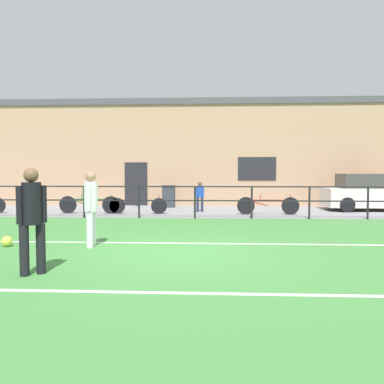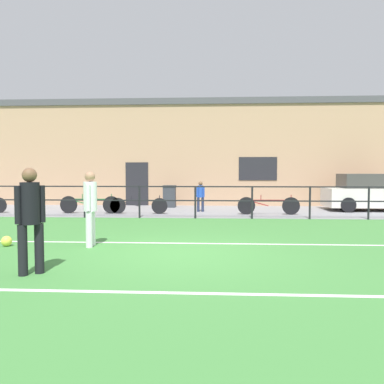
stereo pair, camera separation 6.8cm
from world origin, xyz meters
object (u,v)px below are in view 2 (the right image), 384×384
object	(u,v)px
player_striker	(90,204)
trash_bin_0	(169,196)
player_goalkeeper	(30,214)
bicycle_parked_0	(268,205)
soccer_ball_match	(7,241)
bicycle_parked_1	(90,204)
parked_car_red	(374,193)
bicycle_parked_3	(138,205)
spectator_child	(200,195)

from	to	relation	value
player_striker	trash_bin_0	xyz separation A→B (m)	(0.67, 9.37, -0.42)
player_goalkeeper	bicycle_parked_0	bearing A→B (deg)	21.39
player_striker	bicycle_parked_0	xyz separation A→B (m)	(4.79, 6.56, -0.58)
player_goalkeeper	soccer_ball_match	size ratio (longest dim) A/B	7.45
bicycle_parked_1	trash_bin_0	size ratio (longest dim) A/B	2.37
parked_car_red	trash_bin_0	bearing A→B (deg)	173.76
parked_car_red	bicycle_parked_3	distance (m)	9.84
player_striker	trash_bin_0	world-z (taller)	player_striker
player_goalkeeper	soccer_ball_match	xyz separation A→B (m)	(-1.67, 2.31, -0.86)
parked_car_red	trash_bin_0	distance (m)	8.83
player_striker	bicycle_parked_3	size ratio (longest dim) A/B	0.74
bicycle_parked_3	soccer_ball_match	bearing A→B (deg)	-104.06
bicycle_parked_1	player_striker	bearing A→B (deg)	-72.00
spectator_child	bicycle_parked_0	bearing A→B (deg)	148.76
bicycle_parked_0	trash_bin_0	xyz separation A→B (m)	(-4.12, 2.81, 0.16)
player_striker	bicycle_parked_3	bearing A→B (deg)	179.28
soccer_ball_match	bicycle_parked_3	world-z (taller)	bicycle_parked_3
player_striker	parked_car_red	distance (m)	12.65
player_goalkeeper	bicycle_parked_3	xyz separation A→B (m)	(-0.00, 8.97, -0.64)
parked_car_red	bicycle_parked_3	bearing A→B (deg)	-169.17
bicycle_parked_0	bicycle_parked_3	xyz separation A→B (m)	(-5.00, 0.00, -0.02)
bicycle_parked_3	spectator_child	bearing A→B (deg)	21.32
spectator_child	bicycle_parked_3	xyz separation A→B (m)	(-2.38, -0.93, -0.38)
soccer_ball_match	spectator_child	bearing A→B (deg)	61.94
player_goalkeeper	spectator_child	xyz separation A→B (m)	(2.38, 9.90, -0.26)
soccer_ball_match	bicycle_parked_3	bearing A→B (deg)	75.94
parked_car_red	bicycle_parked_1	distance (m)	11.73
soccer_ball_match	bicycle_parked_0	world-z (taller)	bicycle_parked_0
parked_car_red	player_goalkeeper	bearing A→B (deg)	-131.77
player_striker	parked_car_red	bearing A→B (deg)	129.10
player_goalkeeper	bicycle_parked_3	distance (m)	8.99
bicycle_parked_0	bicycle_parked_1	xyz separation A→B (m)	(-6.92, 0.00, 0.01)
bicycle_parked_0	bicycle_parked_3	bearing A→B (deg)	180.00
parked_car_red	bicycle_parked_0	world-z (taller)	parked_car_red
spectator_child	trash_bin_0	xyz separation A→B (m)	(-1.49, 1.88, -0.19)
trash_bin_0	player_goalkeeper	bearing A→B (deg)	-94.30
bicycle_parked_3	trash_bin_0	world-z (taller)	trash_bin_0
player_striker	soccer_ball_match	distance (m)	2.06
player_striker	bicycle_parked_0	bearing A→B (deg)	141.29
player_goalkeeper	bicycle_parked_1	bearing A→B (deg)	62.64
spectator_child	bicycle_parked_3	world-z (taller)	spectator_child
player_goalkeeper	spectator_child	distance (m)	10.18
player_striker	spectator_child	distance (m)	7.80
player_striker	bicycle_parked_0	size ratio (longest dim) A/B	0.71
soccer_ball_match	trash_bin_0	distance (m)	9.81
parked_car_red	player_striker	bearing A→B (deg)	-138.32
spectator_child	trash_bin_0	bearing A→B (deg)	-63.39
player_striker	bicycle_parked_3	distance (m)	6.59
soccer_ball_match	bicycle_parked_3	xyz separation A→B (m)	(1.67, 6.66, 0.23)
spectator_child	bicycle_parked_0	world-z (taller)	spectator_child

